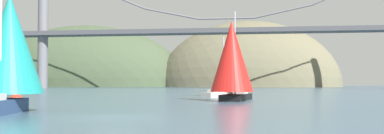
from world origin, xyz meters
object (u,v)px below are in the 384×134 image
(sailboat_crimson_sail, at_px, (229,66))
(sailboat_red_spinnaker, at_px, (232,60))
(channel_buoy, at_px, (16,100))
(sailboat_teal_sail, at_px, (8,48))

(sailboat_crimson_sail, distance_m, sailboat_red_spinnaker, 12.05)
(sailboat_crimson_sail, bearing_deg, channel_buoy, -128.95)
(sailboat_red_spinnaker, height_order, channel_buoy, sailboat_red_spinnaker)
(sailboat_crimson_sail, bearing_deg, sailboat_red_spinnaker, -85.46)
(sailboat_crimson_sail, distance_m, channel_buoy, 26.31)
(sailboat_red_spinnaker, relative_size, channel_buoy, 3.34)
(sailboat_red_spinnaker, bearing_deg, channel_buoy, -154.49)
(sailboat_crimson_sail, height_order, channel_buoy, sailboat_crimson_sail)
(sailboat_teal_sail, height_order, sailboat_crimson_sail, sailboat_teal_sail)
(sailboat_teal_sail, height_order, sailboat_red_spinnaker, sailboat_red_spinnaker)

